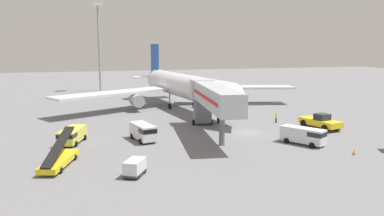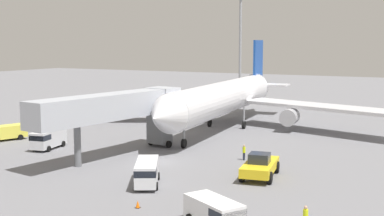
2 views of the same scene
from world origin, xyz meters
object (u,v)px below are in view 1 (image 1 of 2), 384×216
(jet_bridge, at_px, (212,97))
(service_van_rear_right, at_px, (143,131))
(baggage_cart_outer_right, at_px, (135,167))
(safety_cone_alpha, at_px, (354,152))
(apron_light_mast, at_px, (98,29))
(pushback_tug, at_px, (321,122))
(ground_crew_worker_foreground, at_px, (276,117))
(service_van_far_left, at_px, (72,135))
(service_van_near_right, at_px, (304,135))
(belt_loader_truck, at_px, (59,159))
(airplane_at_gate, at_px, (183,86))

(jet_bridge, bearing_deg, service_van_rear_right, -176.44)
(baggage_cart_outer_right, xyz_separation_m, safety_cone_alpha, (24.67, -0.26, -0.58))
(service_van_rear_right, bearing_deg, baggage_cart_outer_right, -103.43)
(apron_light_mast, bearing_deg, pushback_tug, -65.53)
(ground_crew_worker_foreground, bearing_deg, pushback_tug, -55.88)
(baggage_cart_outer_right, height_order, ground_crew_worker_foreground, ground_crew_worker_foreground)
(safety_cone_alpha, bearing_deg, service_van_far_left, 154.13)
(jet_bridge, xyz_separation_m, service_van_near_right, (9.06, -8.43, -4.05))
(pushback_tug, relative_size, safety_cone_alpha, 11.78)
(service_van_far_left, bearing_deg, pushback_tug, -3.11)
(safety_cone_alpha, bearing_deg, belt_loader_truck, 170.28)
(jet_bridge, height_order, belt_loader_truck, jet_bridge)
(belt_loader_truck, height_order, safety_cone_alpha, belt_loader_truck)
(airplane_at_gate, xyz_separation_m, service_van_near_right, (6.67, -31.15, -3.26))
(safety_cone_alpha, relative_size, apron_light_mast, 0.02)
(jet_bridge, bearing_deg, baggage_cart_outer_right, -132.95)
(pushback_tug, height_order, baggage_cart_outer_right, pushback_tug)
(service_van_far_left, height_order, service_van_near_right, service_van_near_right)
(baggage_cart_outer_right, relative_size, safety_cone_alpha, 5.12)
(service_van_rear_right, bearing_deg, ground_crew_worker_foreground, 13.31)
(service_van_near_right, bearing_deg, baggage_cart_outer_right, -166.32)
(ground_crew_worker_foreground, bearing_deg, service_van_far_left, -172.69)
(belt_loader_truck, height_order, service_van_far_left, belt_loader_truck)
(belt_loader_truck, relative_size, service_van_far_left, 1.28)
(airplane_at_gate, distance_m, pushback_tug, 28.11)
(airplane_at_gate, xyz_separation_m, safety_cone_alpha, (9.48, -36.74, -4.18))
(jet_bridge, height_order, service_van_far_left, jet_bridge)
(belt_loader_truck, distance_m, apron_light_mast, 70.65)
(pushback_tug, distance_m, service_van_rear_right, 26.39)
(service_van_near_right, bearing_deg, safety_cone_alpha, -63.34)
(jet_bridge, xyz_separation_m, safety_cone_alpha, (11.87, -14.02, -4.97))
(service_van_far_left, xyz_separation_m, baggage_cart_outer_right, (5.66, -14.45, -0.22))
(baggage_cart_outer_right, xyz_separation_m, ground_crew_worker_foreground, (25.52, 18.45, 0.01))
(pushback_tug, bearing_deg, service_van_near_right, -136.71)
(belt_loader_truck, bearing_deg, service_van_rear_right, 38.70)
(jet_bridge, relative_size, service_van_rear_right, 3.81)
(pushback_tug, distance_m, apron_light_mast, 68.69)
(service_van_far_left, relative_size, baggage_cart_outer_right, 1.99)
(service_van_far_left, distance_m, service_van_rear_right, 8.90)
(jet_bridge, relative_size, safety_cone_alpha, 35.74)
(belt_loader_truck, xyz_separation_m, safety_cone_alpha, (31.53, -5.40, -0.50))
(belt_loader_truck, height_order, service_van_near_right, belt_loader_truck)
(jet_bridge, height_order, service_van_near_right, jet_bridge)
(airplane_at_gate, relative_size, pushback_tug, 7.44)
(service_van_far_left, height_order, ground_crew_worker_foreground, service_van_far_left)
(ground_crew_worker_foreground, bearing_deg, safety_cone_alpha, -92.60)
(ground_crew_worker_foreground, bearing_deg, baggage_cart_outer_right, -144.14)
(baggage_cart_outer_right, distance_m, safety_cone_alpha, 24.68)
(service_van_near_right, xyz_separation_m, baggage_cart_outer_right, (-21.87, -5.32, -0.34))
(service_van_far_left, relative_size, service_van_rear_right, 1.09)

